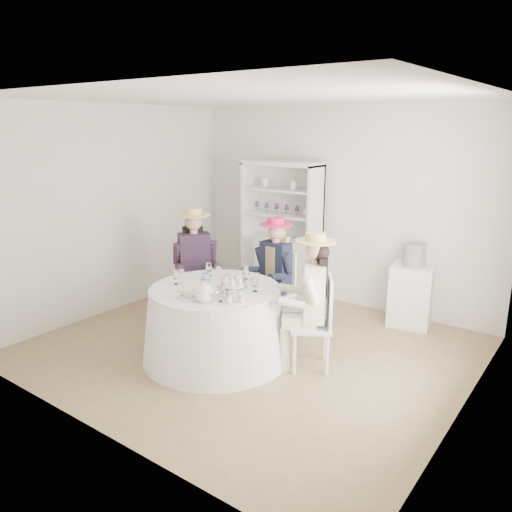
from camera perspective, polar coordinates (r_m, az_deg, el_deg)
The scene contains 23 objects.
ground at distance 5.71m, azimuth -0.60°, elevation -10.45°, with size 4.50×4.50×0.00m, color olive.
ceiling at distance 5.17m, azimuth -0.69°, elevation 17.73°, with size 4.50×4.50×0.00m, color white.
wall_back at distance 6.95m, azimuth 9.35°, elevation 5.61°, with size 4.50×4.50×0.00m, color silver.
wall_front at distance 3.92m, azimuth -18.52°, elevation -2.07°, with size 4.50×4.50×0.00m, color silver.
wall_left at distance 6.85m, azimuth -15.93°, elevation 5.10°, with size 4.50×4.50×0.00m, color silver.
wall_right at distance 4.35m, azimuth 23.77°, elevation -0.92°, with size 4.50×4.50×0.00m, color silver.
tea_table at distance 5.37m, azimuth -4.61°, elevation -7.63°, with size 1.57×1.57×0.79m.
hutch at distance 7.24m, azimuth 2.96°, elevation 0.82°, with size 1.29×0.79×1.94m.
side_table at distance 6.51m, azimuth 17.30°, elevation -4.26°, with size 0.49×0.49×0.77m, color silver.
hatbox at distance 6.37m, azimuth 17.65°, elevation 0.17°, with size 0.27×0.27×0.27m, color black.
guest_left at distance 6.17m, azimuth -6.99°, elevation -0.44°, with size 0.63×0.60×1.47m.
guest_mid at distance 5.96m, azimuth 2.12°, elevation -1.31°, with size 0.51×0.53×1.38m.
guest_right at distance 5.01m, azimuth 6.34°, elevation -4.32°, with size 0.61×0.57×1.42m.
spare_chair at distance 7.12m, azimuth 1.43°, elevation -1.27°, with size 0.37×0.37×0.87m.
teacup_a at distance 5.48m, azimuth -5.79°, elevation -2.41°, with size 0.09×0.09×0.07m, color white.
teacup_b at distance 5.45m, azimuth -3.34°, elevation -2.49°, with size 0.07×0.07×0.06m, color white.
teacup_c at distance 5.22m, azimuth -1.53°, elevation -3.23°, with size 0.09×0.09×0.07m, color white.
flower_bowl at distance 5.03m, azimuth -3.58°, elevation -4.08°, with size 0.20×0.20×0.05m, color white.
flower_arrangement at distance 5.07m, azimuth -2.92°, elevation -3.10°, with size 0.20×0.20×0.07m.
table_teapot at distance 4.81m, azimuth -5.92°, elevation -4.27°, with size 0.26×0.19×0.20m.
sandwich_plate at distance 4.97m, azimuth -7.62°, elevation -4.56°, with size 0.24×0.24×0.05m.
cupcake_stand at distance 4.78m, azimuth -2.48°, elevation -4.30°, with size 0.25×0.25×0.23m.
stemware_set at distance 5.21m, azimuth -4.72°, elevation -2.84°, with size 0.90×0.93×0.15m.
Camera 1 is at (3.11, -4.13, 2.43)m, focal length 35.00 mm.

